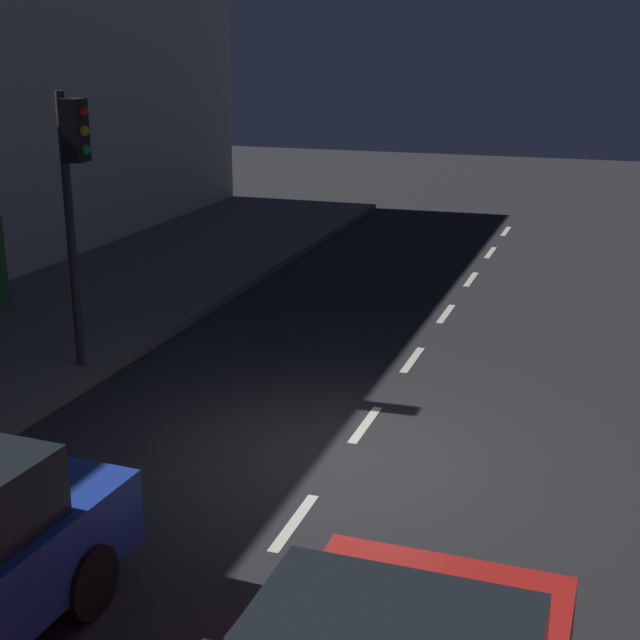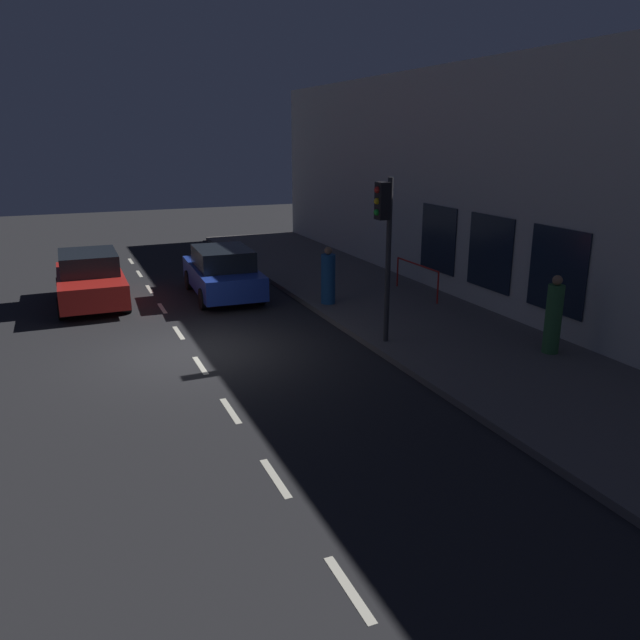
{
  "view_description": "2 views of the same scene",
  "coord_description": "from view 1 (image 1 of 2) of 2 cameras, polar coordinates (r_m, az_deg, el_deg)",
  "views": [
    {
      "loc": [
        -2.9,
        9.32,
        4.67
      ],
      "look_at": [
        1.09,
        -2.43,
        0.87
      ],
      "focal_mm": 51.33,
      "sensor_mm": 36.0,
      "label": 1
    },
    {
      "loc": [
        -2.62,
        -14.2,
        4.97
      ],
      "look_at": [
        2.64,
        -1.62,
        0.93
      ],
      "focal_mm": 35.34,
      "sensor_mm": 36.0,
      "label": 2
    }
  ],
  "objects": [
    {
      "name": "ground_plane",
      "position": [
        10.82,
        1.37,
        -8.55
      ],
      "size": [
        60.0,
        60.0,
        0.0
      ],
      "primitive_type": "plane",
      "color": "#232326"
    },
    {
      "name": "lane_centre_line",
      "position": [
        11.69,
        2.85,
        -6.52
      ],
      "size": [
        0.12,
        27.2,
        0.01
      ],
      "color": "beige",
      "rests_on": "ground"
    },
    {
      "name": "traffic_light",
      "position": [
        13.09,
        -15.11,
        8.7
      ],
      "size": [
        0.47,
        0.32,
        3.88
      ],
      "color": "#2D2D30",
      "rests_on": "sidewalk"
    }
  ]
}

